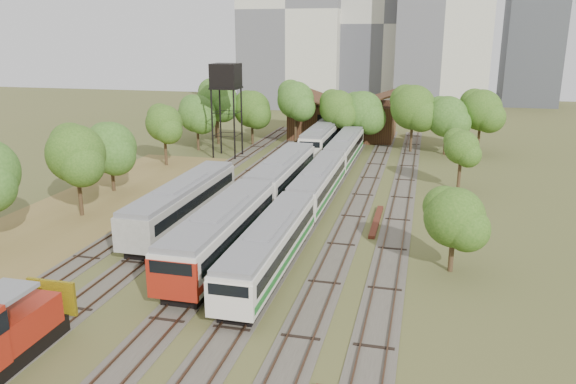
# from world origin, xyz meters

# --- Properties ---
(ground) EXTENTS (240.00, 240.00, 0.00)m
(ground) POSITION_xyz_m (0.00, 0.00, 0.00)
(ground) COLOR #475123
(ground) RESTS_ON ground
(dry_grass_patch) EXTENTS (14.00, 60.00, 0.04)m
(dry_grass_patch) POSITION_xyz_m (-18.00, 8.00, 0.02)
(dry_grass_patch) COLOR brown
(dry_grass_patch) RESTS_ON ground
(tracks) EXTENTS (24.60, 80.00, 0.19)m
(tracks) POSITION_xyz_m (-0.67, 25.00, 0.04)
(tracks) COLOR #4C473D
(tracks) RESTS_ON ground
(railcar_red_set) EXTENTS (3.24, 34.58, 4.02)m
(railcar_red_set) POSITION_xyz_m (-2.00, 14.05, 2.12)
(railcar_red_set) COLOR black
(railcar_red_set) RESTS_ON ground
(railcar_green_set) EXTENTS (2.84, 52.07, 3.51)m
(railcar_green_set) POSITION_xyz_m (2.00, 21.55, 1.86)
(railcar_green_set) COLOR black
(railcar_green_set) RESTS_ON ground
(railcar_rear) EXTENTS (3.10, 16.08, 3.84)m
(railcar_rear) POSITION_xyz_m (-2.00, 44.36, 2.03)
(railcar_rear) COLOR black
(railcar_rear) RESTS_ON ground
(old_grey_coach) EXTENTS (3.06, 18.00, 3.79)m
(old_grey_coach) POSITION_xyz_m (-8.00, 11.88, 2.07)
(old_grey_coach) COLOR black
(old_grey_coach) RESTS_ON ground
(water_tower) EXTENTS (3.58, 3.58, 12.36)m
(water_tower) POSITION_xyz_m (-13.98, 39.63, 10.42)
(water_tower) COLOR black
(water_tower) RESTS_ON ground
(rail_pile_far) EXTENTS (0.54, 8.56, 0.28)m
(rail_pile_far) POSITION_xyz_m (8.20, 16.59, 0.14)
(rail_pile_far) COLOR #572518
(rail_pile_far) RESTS_ON ground
(maintenance_shed) EXTENTS (16.45, 11.55, 7.58)m
(maintenance_shed) POSITION_xyz_m (-1.00, 57.98, 2.91)
(maintenance_shed) COLOR #3C2215
(maintenance_shed) RESTS_ON ground
(tree_band_left) EXTENTS (7.75, 66.49, 8.70)m
(tree_band_left) POSITION_xyz_m (-19.68, 24.72, 5.36)
(tree_band_left) COLOR #382616
(tree_band_left) RESTS_ON ground
(tree_band_far) EXTENTS (43.30, 8.85, 9.70)m
(tree_band_far) POSITION_xyz_m (1.10, 48.84, 5.90)
(tree_band_far) COLOR #382616
(tree_band_far) RESTS_ON ground
(tree_band_right) EXTENTS (5.31, 44.36, 6.48)m
(tree_band_right) POSITION_xyz_m (14.83, 25.45, 4.27)
(tree_band_right) COLOR #382616
(tree_band_right) RESTS_ON ground
(tower_left) EXTENTS (22.00, 16.00, 42.00)m
(tower_left) POSITION_xyz_m (-18.00, 95.00, 21.00)
(tower_left) COLOR beige
(tower_left) RESTS_ON ground
(tower_centre) EXTENTS (20.00, 18.00, 36.00)m
(tower_centre) POSITION_xyz_m (2.00, 100.00, 18.00)
(tower_centre) COLOR beige
(tower_centre) RESTS_ON ground
(tower_far_right) EXTENTS (12.00, 12.00, 28.00)m
(tower_far_right) POSITION_xyz_m (34.00, 110.00, 14.00)
(tower_far_right) COLOR #414348
(tower_far_right) RESTS_ON ground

